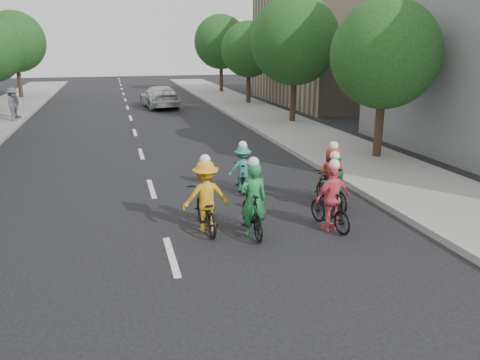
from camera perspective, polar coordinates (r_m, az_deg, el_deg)
name	(u,v)px	position (r m, az deg, el deg)	size (l,w,h in m)	color
ground	(171,256)	(10.15, -8.35, -9.20)	(120.00, 120.00, 0.00)	black
sidewalk_right	(321,142)	(21.55, 9.81, 4.61)	(4.00, 80.00, 0.15)	gray
curb_right	(280,144)	(20.81, 4.91, 4.42)	(0.18, 80.00, 0.18)	#999993
bldg_se	(343,49)	(37.22, 12.44, 15.36)	(10.00, 14.00, 8.00)	gray
tree_l_5	(14,42)	(42.75, -25.80, 14.94)	(4.80, 4.80, 6.93)	black
tree_r_0	(385,55)	(18.52, 17.25, 14.40)	(4.00, 4.00, 5.97)	black
tree_r_1	(295,41)	(26.59, 6.70, 16.53)	(4.80, 4.80, 6.93)	black
tree_r_2	(249,49)	(35.12, 1.06, 15.63)	(4.00, 4.00, 5.97)	black
tree_r_3	(221,42)	(43.83, -2.35, 16.46)	(4.80, 4.80, 6.93)	black
cyclist_0	(242,172)	(14.13, 0.29, 0.96)	(0.98, 1.51, 1.58)	black
cyclist_1	(331,204)	(11.45, 11.05, -2.86)	(1.00, 1.64, 1.76)	black
cyclist_2	(331,181)	(13.42, 11.00, -0.13)	(0.82, 1.63, 1.78)	black
cyclist_3	(332,187)	(12.86, 11.17, -0.88)	(0.76, 1.69, 1.63)	black
cyclist_4	(206,203)	(11.20, -4.22, -2.77)	(1.14, 1.90, 1.89)	black
cyclist_5	(252,208)	(10.90, 1.52, -3.45)	(0.65, 1.74, 1.90)	black
follow_car_lead	(160,97)	(34.05, -9.77, 9.98)	(2.12, 5.20, 1.51)	silver
follow_car_trail	(154,97)	(35.65, -10.49, 9.98)	(1.44, 3.58, 1.22)	silver
spectator_0	(13,104)	(29.49, -25.91, 8.30)	(1.20, 0.69, 1.86)	#545562
spectator_1	(15,104)	(30.51, -25.76, 8.36)	(0.98, 0.41, 1.68)	#52505E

